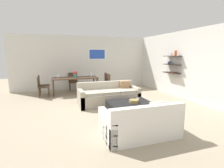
% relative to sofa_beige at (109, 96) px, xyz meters
% --- Properties ---
extents(ground_plane, '(18.00, 18.00, 0.00)m').
position_rel_sofa_beige_xyz_m(ground_plane, '(0.06, -0.34, -0.29)').
color(ground_plane, tan).
extents(back_wall_unit, '(8.40, 0.09, 2.70)m').
position_rel_sofa_beige_xyz_m(back_wall_unit, '(0.36, 3.19, 1.06)').
color(back_wall_unit, silver).
rests_on(back_wall_unit, ground).
extents(right_wall_shelf_unit, '(0.34, 8.20, 2.70)m').
position_rel_sofa_beige_xyz_m(right_wall_shelf_unit, '(3.09, 0.27, 1.06)').
color(right_wall_shelf_unit, silver).
rests_on(right_wall_shelf_unit, ground).
extents(sofa_beige, '(2.13, 0.90, 0.78)m').
position_rel_sofa_beige_xyz_m(sofa_beige, '(0.00, 0.00, 0.00)').
color(sofa_beige, '#B2A893').
rests_on(sofa_beige, ground).
extents(loveseat_white, '(1.63, 0.90, 0.78)m').
position_rel_sofa_beige_xyz_m(loveseat_white, '(-0.09, -2.59, 0.00)').
color(loveseat_white, white).
rests_on(loveseat_white, ground).
extents(coffee_table, '(1.24, 0.98, 0.38)m').
position_rel_sofa_beige_xyz_m(coffee_table, '(0.26, -1.27, -0.10)').
color(coffee_table, black).
rests_on(coffee_table, ground).
extents(decorative_bowl, '(0.30, 0.30, 0.09)m').
position_rel_sofa_beige_xyz_m(decorative_bowl, '(0.36, -1.34, 0.14)').
color(decorative_bowl, '#99844C').
rests_on(decorative_bowl, coffee_table).
extents(candle_jar, '(0.09, 0.09, 0.08)m').
position_rel_sofa_beige_xyz_m(candle_jar, '(0.55, -1.17, 0.13)').
color(candle_jar, silver).
rests_on(candle_jar, coffee_table).
extents(dining_table, '(2.00, 0.84, 0.75)m').
position_rel_sofa_beige_xyz_m(dining_table, '(-0.94, 2.05, 0.39)').
color(dining_table, '#422D1E').
rests_on(dining_table, ground).
extents(dining_chair_right_near, '(0.44, 0.44, 0.88)m').
position_rel_sofa_beige_xyz_m(dining_chair_right_near, '(0.47, 1.86, 0.21)').
color(dining_chair_right_near, '#422D1E').
rests_on(dining_chair_right_near, ground).
extents(dining_chair_head, '(0.44, 0.44, 0.88)m').
position_rel_sofa_beige_xyz_m(dining_chair_head, '(-0.94, 2.87, 0.21)').
color(dining_chair_head, '#422D1E').
rests_on(dining_chair_head, ground).
extents(dining_chair_left_near, '(0.44, 0.44, 0.88)m').
position_rel_sofa_beige_xyz_m(dining_chair_left_near, '(-2.35, 1.86, 0.21)').
color(dining_chair_left_near, '#422D1E').
rests_on(dining_chair_left_near, ground).
extents(dining_chair_right_far, '(0.44, 0.44, 0.88)m').
position_rel_sofa_beige_xyz_m(dining_chair_right_far, '(0.47, 2.24, 0.21)').
color(dining_chair_right_far, '#422D1E').
rests_on(dining_chair_right_far, ground).
extents(dining_chair_left_far, '(0.44, 0.44, 0.88)m').
position_rel_sofa_beige_xyz_m(dining_chair_left_far, '(-2.35, 2.24, 0.21)').
color(dining_chair_left_far, '#422D1E').
rests_on(dining_chair_left_far, ground).
extents(wine_glass_right_near, '(0.07, 0.07, 0.16)m').
position_rel_sofa_beige_xyz_m(wine_glass_right_near, '(-0.21, 1.94, 0.57)').
color(wine_glass_right_near, silver).
rests_on(wine_glass_right_near, dining_table).
extents(wine_glass_right_far, '(0.08, 0.08, 0.17)m').
position_rel_sofa_beige_xyz_m(wine_glass_right_far, '(-0.21, 2.15, 0.58)').
color(wine_glass_right_far, silver).
rests_on(wine_glass_right_far, dining_table).
extents(wine_glass_head, '(0.07, 0.07, 0.18)m').
position_rel_sofa_beige_xyz_m(wine_glass_head, '(-0.94, 2.41, 0.58)').
color(wine_glass_head, silver).
rests_on(wine_glass_head, dining_table).
extents(wine_glass_left_far, '(0.08, 0.08, 0.16)m').
position_rel_sofa_beige_xyz_m(wine_glass_left_far, '(-1.67, 2.15, 0.57)').
color(wine_glass_left_far, silver).
rests_on(wine_glass_left_far, dining_table).
extents(wine_glass_left_near, '(0.08, 0.08, 0.17)m').
position_rel_sofa_beige_xyz_m(wine_glass_left_near, '(-1.67, 1.94, 0.58)').
color(wine_glass_left_near, silver).
rests_on(wine_glass_left_near, dining_table).
extents(centerpiece_vase, '(0.16, 0.16, 0.30)m').
position_rel_sofa_beige_xyz_m(centerpiece_vase, '(-0.93, 2.03, 0.62)').
color(centerpiece_vase, teal).
rests_on(centerpiece_vase, dining_table).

